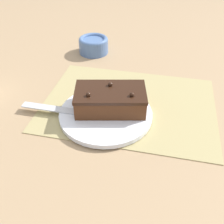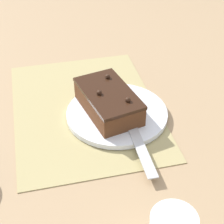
{
  "view_description": "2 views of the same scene",
  "coord_description": "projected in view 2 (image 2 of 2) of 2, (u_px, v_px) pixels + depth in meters",
  "views": [
    {
      "loc": [
        -0.08,
        0.57,
        0.43
      ],
      "look_at": [
        0.03,
        0.08,
        0.03
      ],
      "focal_mm": 42.0,
      "sensor_mm": 36.0,
      "label": 1
    },
    {
      "loc": [
        0.72,
        -0.1,
        0.55
      ],
      "look_at": [
        0.09,
        0.05,
        0.05
      ],
      "focal_mm": 60.0,
      "sensor_mm": 36.0,
      "label": 2
    }
  ],
  "objects": [
    {
      "name": "cake_plate",
      "position": [
        117.0,
        113.0,
        0.88
      ],
      "size": [
        0.24,
        0.24,
        0.01
      ],
      "color": "white",
      "rests_on": "placemat_woven"
    },
    {
      "name": "placemat_woven",
      "position": [
        85.0,
        108.0,
        0.91
      ],
      "size": [
        0.46,
        0.34,
        0.0
      ],
      "primitive_type": "cube",
      "color": "tan",
      "rests_on": "ground_plane"
    },
    {
      "name": "serving_knife",
      "position": [
        131.0,
        124.0,
        0.83
      ],
      "size": [
        0.24,
        0.02,
        0.01
      ],
      "rotation": [
        0.0,
        0.0,
        4.7
      ],
      "color": "slate",
      "rests_on": "cake_plate"
    },
    {
      "name": "chocolate_cake",
      "position": [
        108.0,
        101.0,
        0.86
      ],
      "size": [
        0.19,
        0.14,
        0.06
      ],
      "rotation": [
        0.0,
        0.0,
        0.22
      ],
      "color": "#512D19",
      "rests_on": "cake_plate"
    },
    {
      "name": "ground_plane",
      "position": [
        85.0,
        109.0,
        0.91
      ],
      "size": [
        3.0,
        3.0,
        0.0
      ],
      "primitive_type": "plane",
      "color": "#9E7F5B"
    }
  ]
}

